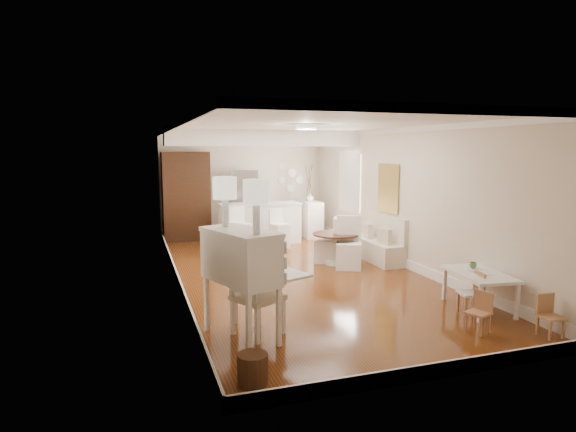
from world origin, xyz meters
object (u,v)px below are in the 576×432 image
kids_chair_c (551,316)px  sideboard (309,219)px  kids_table (479,291)px  bar_stool_left (241,229)px  kids_chair_b (470,293)px  breakfast_counter (260,223)px  bar_stool_right (280,229)px  pantry_cabinet (186,196)px  wicker_basket (253,369)px  dining_table (336,249)px  slip_chair_near (349,243)px  fridge (257,203)px  gustavian_armchair (258,296)px  secretary_bureau (241,285)px  slip_chair_far (326,240)px  kids_chair_a (478,312)px

kids_chair_c → sideboard: (-0.42, 7.63, 0.21)m
kids_table → bar_stool_left: bearing=115.6°
kids_chair_b → breakfast_counter: size_ratio=0.31×
kids_chair_c → bar_stool_right: size_ratio=0.58×
kids_chair_b → pantry_cabinet: 7.85m
wicker_basket → kids_chair_c: (3.90, 0.03, 0.11)m
dining_table → slip_chair_near: bearing=-75.2°
bar_stool_right → fridge: fridge is taller
gustavian_armchair → slip_chair_near: bearing=-71.8°
kids_chair_b → slip_chair_near: size_ratio=0.61×
secretary_bureau → bar_stool_right: size_ratio=1.47×
gustavian_armchair → sideboard: bearing=-54.8°
slip_chair_near → slip_chair_far: (-0.23, 0.64, -0.04)m
kids_chair_b → bar_stool_right: 5.46m
dining_table → slip_chair_far: bearing=117.4°
wicker_basket → fridge: 8.46m
secretary_bureau → kids_chair_c: (3.74, -1.18, -0.42)m
kids_chair_b → kids_chair_c: 1.12m
kids_chair_b → slip_chair_far: bearing=-156.5°
gustavian_armchair → dining_table: gustavian_armchair is taller
fridge → kids_chair_a: bearing=-82.9°
kids_chair_a → bar_stool_right: bearing=168.8°
wicker_basket → kids_chair_c: 3.90m
kids_table → dining_table: size_ratio=1.18×
breakfast_counter → bar_stool_right: breakfast_counter is taller
kids_chair_c → slip_chair_far: (-1.14, 4.68, 0.20)m
breakfast_counter → bar_stool_left: size_ratio=1.97×
gustavian_armchair → bar_stool_left: (0.90, 5.08, 0.01)m
dining_table → bar_stool_left: (-1.59, 1.88, 0.20)m
kids_chair_a → slip_chair_near: slip_chair_near is taller
dining_table → breakfast_counter: bearing=109.4°
kids_chair_a → slip_chair_far: size_ratio=0.57×
breakfast_counter → bar_stool_right: size_ratio=2.17×
secretary_bureau → slip_chair_near: 4.03m
breakfast_counter → bar_stool_left: 1.00m
kids_table → breakfast_counter: size_ratio=0.55×
kids_chair_b → kids_chair_c: size_ratio=1.15×
kids_chair_b → pantry_cabinet: size_ratio=0.27×
secretary_bureau → kids_chair_c: 3.94m
kids_chair_b → pantry_cabinet: pantry_cabinet is taller
slip_chair_far → bar_stool_left: bar_stool_left is taller
slip_chair_near → bar_stool_left: (-1.70, 2.28, 0.00)m
dining_table → bar_stool_right: (-0.63, 1.91, 0.15)m
wicker_basket → bar_stool_left: 6.49m
slip_chair_far → pantry_cabinet: bearing=-117.7°
kids_table → fridge: bearing=103.0°
bar_stool_left → sideboard: bar_stool_left is taller
secretary_bureau → gustavian_armchair: secretary_bureau is taller
secretary_bureau → dining_table: secretary_bureau is taller
gustavian_armchair → kids_chair_b: bearing=-122.6°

